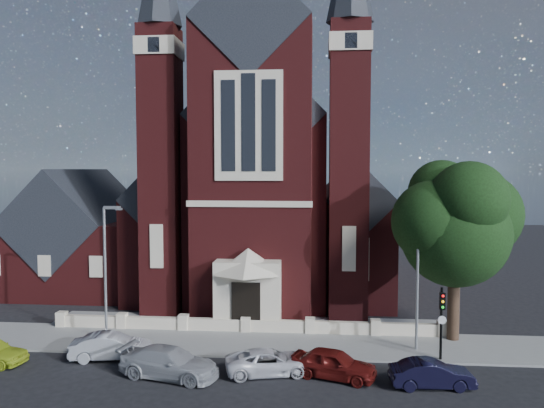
% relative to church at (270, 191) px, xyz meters
% --- Properties ---
extents(ground, '(120.00, 120.00, 0.00)m').
position_rel_church_xyz_m(ground, '(0.00, -7.94, -8.19)').
color(ground, black).
rests_on(ground, ground).
extents(pavement_strip, '(60.00, 5.00, 0.12)m').
position_rel_church_xyz_m(pavement_strip, '(0.00, -18.44, -8.19)').
color(pavement_strip, gray).
rests_on(pavement_strip, ground).
extents(forecourt_paving, '(26.00, 3.00, 0.14)m').
position_rel_church_xyz_m(forecourt_paving, '(0.00, -14.44, -8.19)').
color(forecourt_paving, gray).
rests_on(forecourt_paving, ground).
extents(forecourt_wall, '(24.00, 0.40, 0.90)m').
position_rel_church_xyz_m(forecourt_wall, '(0.00, -16.44, -8.19)').
color(forecourt_wall, beige).
rests_on(forecourt_wall, ground).
extents(church, '(20.01, 34.90, 29.20)m').
position_rel_church_xyz_m(church, '(0.00, 0.00, 0.00)').
color(church, '#4F1515').
rests_on(church, ground).
extents(parish_hall, '(12.00, 12.20, 10.24)m').
position_rel_church_xyz_m(parish_hall, '(-16.00, -4.94, -4.17)').
color(parish_hall, '#4F1515').
rests_on(parish_hall, ground).
extents(street_tree, '(6.40, 6.60, 10.70)m').
position_rel_church_xyz_m(street_tree, '(12.60, -17.23, -1.23)').
color(street_tree, black).
rests_on(street_tree, ground).
extents(street_lamp_left, '(1.16, 0.22, 8.09)m').
position_rel_church_xyz_m(street_lamp_left, '(-7.91, -18.94, -3.59)').
color(street_lamp_left, gray).
rests_on(street_lamp_left, ground).
extents(street_lamp_right, '(1.16, 0.22, 8.09)m').
position_rel_church_xyz_m(street_lamp_right, '(10.09, -18.94, -3.59)').
color(street_lamp_right, gray).
rests_on(street_lamp_right, ground).
extents(traffic_signal, '(0.28, 0.42, 4.00)m').
position_rel_church_xyz_m(traffic_signal, '(11.00, -20.52, -5.60)').
color(traffic_signal, black).
rests_on(traffic_signal, ground).
extents(car_silver_a, '(4.46, 2.26, 1.40)m').
position_rel_church_xyz_m(car_silver_a, '(-6.61, -21.66, -7.48)').
color(car_silver_a, '#9C9EA3').
rests_on(car_silver_a, ground).
extents(car_silver_b, '(5.37, 3.13, 1.46)m').
position_rel_church_xyz_m(car_silver_b, '(-2.80, -23.81, -7.46)').
color(car_silver_b, '#9DA0A5').
rests_on(car_silver_b, ground).
extents(car_white_suv, '(4.74, 2.99, 1.22)m').
position_rel_church_xyz_m(car_white_suv, '(2.06, -22.95, -7.58)').
color(car_white_suv, white).
rests_on(car_white_suv, ground).
extents(car_dark_red, '(4.51, 2.93, 1.43)m').
position_rel_church_xyz_m(car_dark_red, '(5.26, -23.19, -7.47)').
color(car_dark_red, '#5D1210').
rests_on(car_dark_red, ground).
extents(car_navy, '(3.98, 1.64, 1.28)m').
position_rel_church_xyz_m(car_navy, '(9.81, -23.93, -7.55)').
color(car_navy, black).
rests_on(car_navy, ground).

